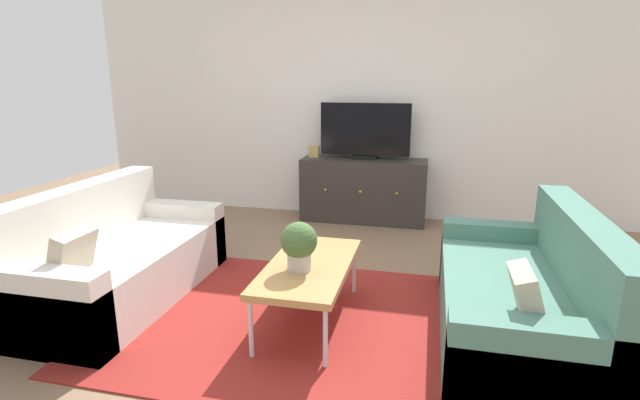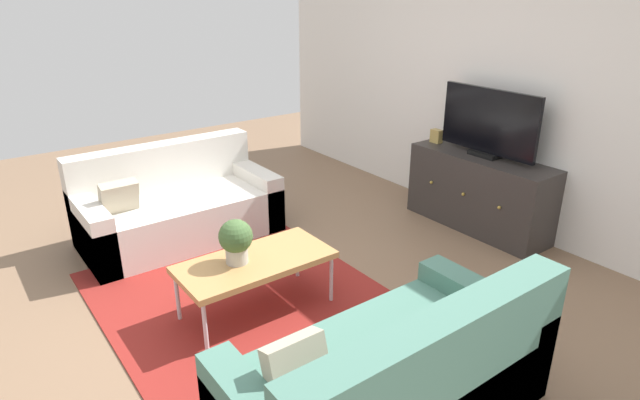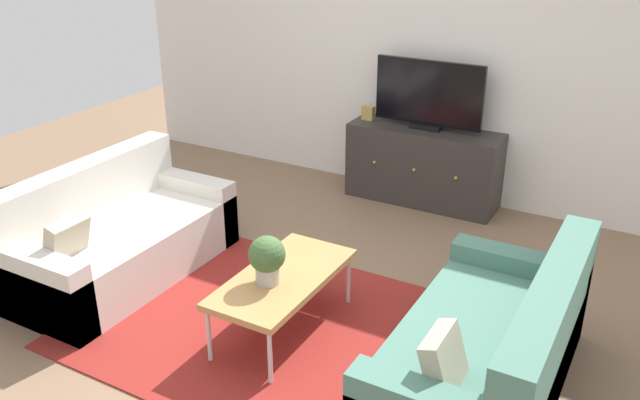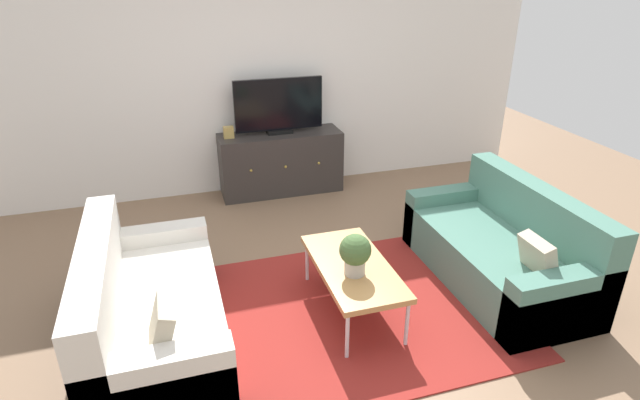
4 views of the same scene
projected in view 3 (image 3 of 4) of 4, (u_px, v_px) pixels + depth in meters
ground_plane at (286, 317)px, 4.53m from camera, size 10.00×10.00×0.00m
wall_back at (433, 50)px, 6.02m from camera, size 6.40×0.12×2.70m
area_rug at (274, 327)px, 4.41m from camera, size 2.50×1.90×0.01m
couch_left_side at (114, 239)px, 4.98m from camera, size 0.86×1.70×0.82m
couch_right_side at (496, 356)px, 3.70m from camera, size 0.86×1.70×0.82m
coffee_table at (283, 279)px, 4.24m from camera, size 0.52×1.07×0.41m
potted_plant at (267, 258)px, 4.08m from camera, size 0.23×0.23×0.31m
tv_console at (423, 166)px, 6.16m from camera, size 1.39×0.47×0.71m
flat_screen_tv at (429, 95)px, 5.91m from camera, size 0.99×0.16×0.61m
mantel_clock at (368, 113)px, 6.25m from camera, size 0.11×0.07×0.13m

